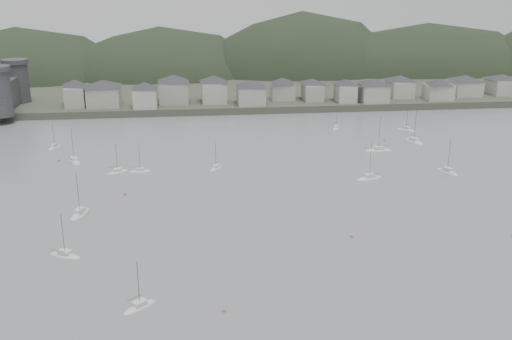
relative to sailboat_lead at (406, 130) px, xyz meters
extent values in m
cube|color=#383D2D|center=(-65.27, 159.32, 1.32)|extent=(900.00, 250.00, 3.00)
ellipsoid|color=black|center=(-176.14, 136.26, -10.32)|extent=(138.98, 92.48, 81.13)
ellipsoid|color=black|center=(-97.57, 137.18, -10.15)|extent=(132.08, 90.41, 79.74)
ellipsoid|color=black|center=(-14.62, 137.25, -12.86)|extent=(133.88, 88.37, 101.41)
ellipsoid|color=black|center=(60.68, 132.23, -10.50)|extent=(165.81, 81.78, 82.55)
cylinder|color=#2E2E30|center=(-157.27, 58.32, 11.32)|extent=(10.00, 10.00, 17.00)
cube|color=#2E2E30|center=(-157.27, 44.32, 8.82)|extent=(3.50, 30.00, 12.00)
cube|color=#9C9A8E|center=(-130.27, 46.28, 7.11)|extent=(8.34, 12.91, 8.59)
pyramid|color=#2A2A2F|center=(-130.27, 46.28, 12.91)|extent=(15.78, 15.78, 3.01)
cube|color=#9C9A8E|center=(-118.59, 45.64, 7.00)|extent=(13.68, 13.35, 8.36)
pyramid|color=#2A2A2F|center=(-118.59, 45.64, 12.64)|extent=(20.07, 20.07, 2.93)
cube|color=#BAB7AF|center=(-100.84, 40.34, 6.86)|extent=(9.78, 10.20, 8.08)
pyramid|color=#2A2A2F|center=(-100.84, 40.34, 12.31)|extent=(14.83, 14.83, 2.83)
cube|color=#9C9A8E|center=(-88.78, 49.97, 7.37)|extent=(12.59, 13.33, 9.09)
pyramid|color=#2A2A2F|center=(-88.78, 49.97, 13.50)|extent=(19.24, 19.24, 3.18)
cube|color=#BAB7AF|center=(-71.01, 48.42, 7.25)|extent=(10.74, 12.17, 8.87)
pyramid|color=#2A2A2F|center=(-71.01, 48.42, 13.24)|extent=(17.01, 17.01, 3.10)
cube|color=#9C9A8E|center=(-55.35, 41.85, 6.66)|extent=(11.63, 12.09, 7.69)
pyramid|color=#2A2A2F|center=(-55.35, 41.85, 11.86)|extent=(17.61, 17.61, 2.69)
cube|color=#9C9A8E|center=(-40.02, 50.51, 6.54)|extent=(10.37, 9.35, 7.44)
pyramid|color=#2A2A2F|center=(-40.02, 50.51, 11.56)|extent=(14.65, 14.65, 2.60)
cube|color=#9C9A8E|center=(-26.64, 48.11, 6.43)|extent=(8.24, 12.20, 7.22)
pyramid|color=#2A2A2F|center=(-26.64, 48.11, 11.30)|extent=(15.17, 15.17, 2.53)
cube|color=#BAB7AF|center=(-12.77, 42.87, 6.55)|extent=(8.06, 10.91, 7.46)
pyramid|color=#2A2A2F|center=(-12.77, 42.87, 11.59)|extent=(14.08, 14.08, 2.61)
cube|color=#9C9A8E|center=(-0.46, 41.38, 6.65)|extent=(11.73, 11.78, 7.66)
pyramid|color=#2A2A2F|center=(-0.46, 41.38, 11.82)|extent=(17.46, 17.46, 2.68)
cube|color=#BAB7AF|center=(15.37, 51.23, 6.49)|extent=(10.19, 13.02, 7.33)
pyramid|color=#2A2A2F|center=(15.37, 51.23, 11.43)|extent=(17.23, 17.23, 2.57)
cube|color=#BAB7AF|center=(30.28, 42.38, 6.26)|extent=(11.70, 9.81, 6.88)
pyramid|color=#2A2A2F|center=(30.28, 42.38, 10.90)|extent=(15.97, 15.97, 2.41)
cube|color=#BAB7AF|center=(47.13, 51.23, 6.32)|extent=(12.83, 12.48, 7.00)
pyramid|color=#2A2A2F|center=(47.13, 51.23, 11.04)|extent=(18.79, 18.79, 2.45)
cube|color=#BAB7AF|center=(65.46, 51.74, 6.30)|extent=(11.07, 13.50, 6.97)
pyramid|color=#2A2A2F|center=(65.46, 51.74, 11.01)|extent=(18.25, 18.25, 2.44)
ellipsoid|color=silver|center=(0.00, 0.00, -0.13)|extent=(6.75, 6.63, 1.43)
cube|color=silver|center=(0.00, 0.00, 0.89)|extent=(2.90, 2.88, 0.70)
cylinder|color=#3F3F42|center=(0.00, 0.00, 4.50)|extent=(0.12, 0.12, 8.96)
cylinder|color=#3F3F42|center=(-0.93, -0.89, 1.44)|extent=(2.39, 2.31, 0.10)
ellipsoid|color=silver|center=(-129.02, -9.56, -0.13)|extent=(4.54, 6.95, 1.33)
cube|color=silver|center=(-129.02, -9.56, 0.83)|extent=(2.25, 2.71, 0.70)
cylinder|color=#3F3F42|center=(-129.02, -9.56, 4.17)|extent=(0.12, 0.12, 8.31)
cylinder|color=#3F3F42|center=(-128.55, -10.66, 1.38)|extent=(1.25, 2.79, 0.10)
ellipsoid|color=silver|center=(-3.36, -16.87, -0.13)|extent=(5.73, 9.58, 1.83)
cube|color=silver|center=(-3.36, -16.87, 1.08)|extent=(2.94, 3.67, 0.70)
cylinder|color=#3F3F42|center=(-3.36, -16.87, 5.72)|extent=(0.12, 0.12, 11.41)
cylinder|color=#3F3F42|center=(-2.83, -15.32, 1.63)|extent=(1.43, 3.92, 0.10)
ellipsoid|color=silver|center=(-75.14, -39.72, -0.13)|extent=(5.34, 6.40, 1.28)
cube|color=silver|center=(-75.14, -39.72, 0.81)|extent=(2.43, 2.64, 0.70)
cylinder|color=#3F3F42|center=(-75.14, -39.72, 4.01)|extent=(0.12, 0.12, 7.98)
cylinder|color=#3F3F42|center=(-75.80, -38.78, 1.36)|extent=(1.73, 2.41, 0.10)
ellipsoid|color=silver|center=(-6.26, -51.60, -0.13)|extent=(5.71, 8.69, 1.66)
cube|color=silver|center=(-6.26, -51.60, 1.00)|extent=(2.83, 3.39, 0.70)
cylinder|color=#3F3F42|center=(-6.26, -51.60, 5.22)|extent=(0.12, 0.12, 10.39)
cylinder|color=#3F3F42|center=(-6.85, -52.97, 1.55)|extent=(1.56, 3.48, 0.10)
ellipsoid|color=silver|center=(-19.51, -26.43, -0.13)|extent=(9.47, 3.24, 1.88)
cube|color=silver|center=(-19.51, -26.43, 1.11)|extent=(3.34, 2.15, 0.70)
cylinder|color=#3F3F42|center=(-19.51, -26.43, 5.89)|extent=(0.12, 0.12, 11.74)
cylinder|color=#3F3F42|center=(-17.82, -26.39, 1.66)|extent=(4.23, 0.21, 0.10)
ellipsoid|color=silver|center=(-109.85, -96.16, -0.13)|extent=(7.84, 5.51, 1.51)
cube|color=silver|center=(-109.85, -96.16, 0.92)|extent=(3.10, 2.66, 0.70)
cylinder|color=#3F3F42|center=(-109.85, -96.16, 4.74)|extent=(0.12, 0.12, 9.44)
cylinder|color=#3F3F42|center=(-111.07, -96.76, 1.47)|extent=(3.09, 1.59, 0.10)
ellipsoid|color=silver|center=(-92.90, -118.69, -0.13)|extent=(6.79, 6.31, 1.41)
cube|color=silver|center=(-92.90, -118.69, 0.87)|extent=(2.88, 2.78, 0.70)
cylinder|color=#3F3F42|center=(-92.90, -118.69, 4.42)|extent=(0.12, 0.12, 8.80)
cylinder|color=#3F3F42|center=(-93.86, -117.87, 1.42)|extent=(2.46, 2.15, 0.10)
ellipsoid|color=silver|center=(-25.87, 6.13, -0.13)|extent=(5.45, 6.71, 1.33)
cube|color=silver|center=(-25.87, 6.13, 0.83)|extent=(2.51, 2.75, 0.70)
cylinder|color=#3F3F42|center=(-25.87, 6.13, 4.17)|extent=(0.12, 0.12, 8.31)
cylinder|color=#3F3F42|center=(-26.53, 7.12, 1.38)|extent=(1.74, 2.54, 0.10)
ellipsoid|color=silver|center=(-31.34, -54.69, -0.13)|extent=(9.00, 5.05, 1.71)
cube|color=silver|center=(-31.34, -54.69, 1.03)|extent=(3.41, 2.66, 0.70)
cylinder|color=#3F3F42|center=(-31.34, -54.69, 5.38)|extent=(0.12, 0.12, 10.71)
cylinder|color=#3F3F42|center=(-29.86, -55.13, 1.58)|extent=(3.73, 1.19, 0.10)
ellipsoid|color=silver|center=(-104.70, -39.95, -0.13)|extent=(7.16, 5.42, 1.40)
cube|color=silver|center=(-104.70, -39.95, 0.87)|extent=(2.88, 2.55, 0.70)
cylinder|color=#3F3F42|center=(-104.70, -39.95, 4.38)|extent=(0.12, 0.12, 8.72)
cylinder|color=#3F3F42|center=(-105.79, -39.32, 1.42)|extent=(2.77, 1.65, 0.10)
ellipsoid|color=silver|center=(-97.96, -40.09, -0.13)|extent=(6.90, 2.62, 1.35)
cube|color=silver|center=(-97.96, -40.09, 0.85)|extent=(2.47, 1.65, 0.70)
cylinder|color=#3F3F42|center=(-97.96, -40.09, 4.25)|extent=(0.12, 0.12, 8.47)
cylinder|color=#3F3F42|center=(-99.18, -40.00, 1.40)|extent=(3.05, 0.31, 0.10)
ellipsoid|color=silver|center=(-110.50, -72.80, -0.13)|extent=(5.18, 9.23, 1.76)
cube|color=silver|center=(-110.50, -72.80, 1.05)|extent=(2.72, 3.50, 0.70)
cylinder|color=#3F3F42|center=(-110.50, -72.80, 5.52)|extent=(0.12, 0.12, 10.99)
cylinder|color=#3F3F42|center=(-110.06, -74.32, 1.60)|extent=(1.21, 3.83, 0.10)
ellipsoid|color=silver|center=(-119.52, -27.36, -0.13)|extent=(6.50, 9.08, 1.75)
cube|color=silver|center=(-119.52, -27.36, 1.05)|extent=(3.12, 3.61, 0.70)
cylinder|color=#3F3F42|center=(-119.52, -27.36, 5.50)|extent=(0.12, 0.12, 10.96)
cylinder|color=#3F3F42|center=(-120.24, -28.77, 1.60)|extent=(1.89, 3.56, 0.10)
sphere|color=#B95D3D|center=(-124.57, -25.41, -0.03)|extent=(0.70, 0.70, 0.70)
sphere|color=#B95D3D|center=(-47.33, -93.57, -0.03)|extent=(0.70, 0.70, 0.70)
sphere|color=#B95D3D|center=(-13.17, -13.62, -0.03)|extent=(0.70, 0.70, 0.70)
sphere|color=#B95D3D|center=(-100.77, -59.70, -0.03)|extent=(0.70, 0.70, 0.70)
sphere|color=#B95D3D|center=(-78.16, -121.59, -0.03)|extent=(0.70, 0.70, 0.70)
camera|label=1|loc=(-83.33, -213.05, 55.52)|focal=41.68mm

